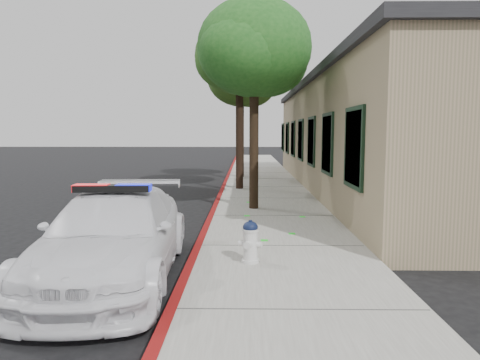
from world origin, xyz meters
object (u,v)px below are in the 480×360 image
Objects in this scene: street_tree_mid at (240,60)px; police_car at (114,235)px; street_tree_near at (255,52)px; street_tree_far at (242,81)px; clapboard_building at (396,136)px; fire_hydrant at (250,241)px.

police_car is at bearing -100.12° from street_tree_mid.
police_car is 10.94m from street_tree_mid.
police_car is 7.07m from street_tree_near.
street_tree_far is (0.05, 4.32, -0.25)m from street_tree_mid.
street_tree_far is (-5.94, 3.78, 2.52)m from clapboard_building.
street_tree_mid reaches higher than street_tree_near.
clapboard_building is 7.72m from street_tree_near.
clapboard_building is at bearing 5.10° from street_tree_mid.
street_tree_near reaches higher than fire_hydrant.
fire_hydrant is (2.11, 0.39, -0.18)m from police_car.
clapboard_building is at bearing 41.67° from street_tree_near.
clapboard_building reaches higher than fire_hydrant.
street_tree_far reaches higher than fire_hydrant.
fire_hydrant is 10.52m from street_tree_mid.
street_tree_near is at bearing -83.71° from street_tree_mid.
clapboard_building is 6.62m from street_tree_mid.
police_car is at bearing -126.56° from clapboard_building.
clapboard_building is 3.32× the size of street_tree_mid.
street_tree_near reaches higher than police_car.
clapboard_building is 13.12m from police_car.
fire_hydrant is 0.11× the size of street_tree_mid.
street_tree_mid is 1.05× the size of street_tree_far.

